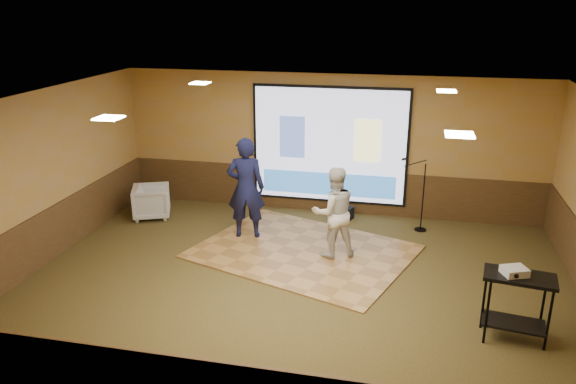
% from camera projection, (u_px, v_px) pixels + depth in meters
% --- Properties ---
extents(ground, '(9.00, 9.00, 0.00)m').
position_uv_depth(ground, '(296.00, 285.00, 9.20)').
color(ground, '#2B3618').
rests_on(ground, ground).
extents(room_shell, '(9.04, 7.04, 3.02)m').
position_uv_depth(room_shell, '(297.00, 162.00, 8.52)').
color(room_shell, '#AF8649').
rests_on(room_shell, ground).
extents(wainscot_back, '(9.00, 0.04, 0.95)m').
position_uv_depth(wainscot_back, '(329.00, 191.00, 12.25)').
color(wainscot_back, '#452917').
rests_on(wainscot_back, ground).
extents(wainscot_left, '(0.04, 7.00, 0.95)m').
position_uv_depth(wainscot_left, '(50.00, 235.00, 9.96)').
color(wainscot_left, '#452917').
rests_on(wainscot_left, ground).
extents(projector_screen, '(3.32, 0.06, 2.52)m').
position_uv_depth(projector_screen, '(329.00, 147.00, 11.89)').
color(projector_screen, black).
rests_on(projector_screen, room_shell).
extents(downlight_nw, '(0.32, 0.32, 0.02)m').
position_uv_depth(downlight_nw, '(200.00, 83.00, 10.34)').
color(downlight_nw, '#FFF0BF').
rests_on(downlight_nw, room_shell).
extents(downlight_ne, '(0.32, 0.32, 0.02)m').
position_uv_depth(downlight_ne, '(446.00, 91.00, 9.44)').
color(downlight_ne, '#FFF0BF').
rests_on(downlight_ne, room_shell).
extents(downlight_sw, '(0.32, 0.32, 0.02)m').
position_uv_depth(downlight_sw, '(109.00, 118.00, 7.29)').
color(downlight_sw, '#FFF0BF').
rests_on(downlight_sw, room_shell).
extents(downlight_se, '(0.32, 0.32, 0.02)m').
position_uv_depth(downlight_se, '(460.00, 135.00, 6.40)').
color(downlight_se, '#FFF0BF').
rests_on(downlight_se, room_shell).
extents(dance_floor, '(4.45, 3.90, 0.03)m').
position_uv_depth(dance_floor, '(303.00, 251.00, 10.38)').
color(dance_floor, '#A97A3E').
rests_on(dance_floor, ground).
extents(player_left, '(0.80, 0.60, 1.98)m').
position_uv_depth(player_left, '(246.00, 188.00, 10.73)').
color(player_left, '#13163D').
rests_on(player_left, dance_floor).
extents(player_right, '(1.00, 0.92, 1.66)m').
position_uv_depth(player_right, '(334.00, 212.00, 9.95)').
color(player_right, silver).
rests_on(player_right, dance_floor).
extents(av_table, '(0.92, 0.48, 0.97)m').
position_uv_depth(av_table, '(517.00, 295.00, 7.52)').
color(av_table, black).
rests_on(av_table, ground).
extents(projector, '(0.38, 0.35, 0.10)m').
position_uv_depth(projector, '(515.00, 271.00, 7.43)').
color(projector, silver).
rests_on(projector, av_table).
extents(mic_stand, '(0.59, 0.24, 1.51)m').
position_uv_depth(mic_stand, '(419.00, 207.00, 11.23)').
color(mic_stand, black).
rests_on(mic_stand, ground).
extents(banquet_chair, '(0.98, 0.97, 0.69)m').
position_uv_depth(banquet_chair, '(152.00, 202.00, 11.96)').
color(banquet_chair, gray).
rests_on(banquet_chair, ground).
extents(duffel_bag, '(0.49, 0.41, 0.27)m').
position_uv_depth(duffel_bag, '(342.00, 212.00, 11.96)').
color(duffel_bag, black).
rests_on(duffel_bag, ground).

